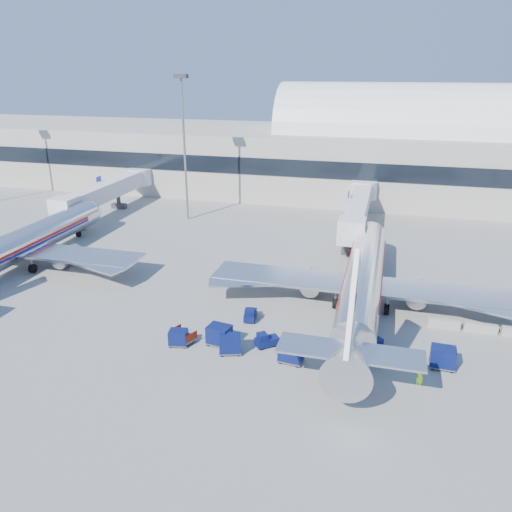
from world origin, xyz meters
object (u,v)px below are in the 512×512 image
(barrier_mid, at_px, (481,328))
(airliner_main, at_px, (363,281))
(tug_right, at_px, (379,349))
(cart_train_b, at_px, (219,335))
(cart_train_a, at_px, (230,344))
(tug_left, at_px, (250,314))
(cart_open_red, at_px, (184,337))
(cart_solo_far, at_px, (443,357))
(barrier_near, at_px, (444,324))
(jetbridge_mid, at_px, (111,189))
(cart_train_c, at_px, (178,337))
(ramp_worker, at_px, (420,377))
(jetbridge_near, at_px, (359,206))
(mast_west, at_px, (183,127))
(tug_lead, at_px, (266,340))
(airliner_mid, at_px, (17,246))
(cart_solo_near, at_px, (291,352))

(barrier_mid, bearing_deg, airliner_main, 167.50)
(tug_right, bearing_deg, cart_train_b, -127.08)
(cart_train_a, relative_size, cart_train_b, 0.98)
(tug_left, distance_m, cart_open_red, 7.30)
(cart_solo_far, bearing_deg, barrier_near, 86.85)
(jetbridge_mid, distance_m, tug_right, 58.60)
(cart_train_c, bearing_deg, tug_right, -1.37)
(tug_right, xyz_separation_m, ramp_worker, (3.26, -3.74, 0.12))
(jetbridge_near, bearing_deg, ramp_worker, -78.78)
(mast_west, distance_m, cart_train_a, 44.63)
(barrier_near, bearing_deg, cart_solo_far, -95.34)
(jetbridge_near, distance_m, tug_lead, 37.10)
(airliner_main, bearing_deg, barrier_near, -17.39)
(tug_right, relative_size, cart_solo_far, 1.12)
(cart_open_red, height_order, ramp_worker, ramp_worker)
(cart_train_a, bearing_deg, tug_lead, 16.46)
(mast_west, height_order, cart_train_a, mast_west)
(tug_right, distance_m, tug_left, 13.00)
(mast_west, xyz_separation_m, cart_train_b, (18.17, -36.58, -13.79))
(tug_lead, height_order, cart_open_red, tug_lead)
(mast_west, bearing_deg, barrier_mid, -34.14)
(mast_west, xyz_separation_m, tug_left, (19.56, -31.34, -14.16))
(airliner_mid, xyz_separation_m, barrier_mid, (53.30, -2.51, -2.48))
(mast_west, bearing_deg, cart_train_c, -68.76)
(jetbridge_near, xyz_separation_m, cart_train_c, (-12.96, -38.46, -3.13))
(cart_train_b, distance_m, cart_open_red, 3.42)
(tug_left, bearing_deg, cart_solo_near, -146.48)
(barrier_mid, relative_size, cart_solo_near, 1.33)
(ramp_worker, bearing_deg, cart_train_b, 32.68)
(tug_lead, bearing_deg, cart_train_b, 153.30)
(jetbridge_near, relative_size, cart_solo_near, 12.21)
(barrier_mid, distance_m, tug_left, 22.00)
(barrier_mid, bearing_deg, jetbridge_near, 115.44)
(barrier_mid, height_order, tug_right, tug_right)
(tug_right, height_order, cart_train_c, cart_train_c)
(tug_lead, relative_size, cart_open_red, 0.91)
(cart_train_b, distance_m, cart_train_c, 3.69)
(mast_west, relative_size, cart_train_a, 9.83)
(mast_west, relative_size, cart_solo_near, 10.03)
(airliner_mid, height_order, tug_lead, airliner_mid)
(barrier_near, bearing_deg, barrier_mid, 0.00)
(cart_solo_near, bearing_deg, cart_train_a, -172.86)
(cart_solo_near, bearing_deg, cart_solo_far, 18.35)
(cart_solo_near, bearing_deg, tug_lead, 152.00)
(mast_west, distance_m, ramp_worker, 54.07)
(jetbridge_near, height_order, ramp_worker, jetbridge_near)
(cart_solo_far, bearing_deg, tug_lead, -175.61)
(cart_train_a, xyz_separation_m, cart_train_c, (-4.90, 0.00, -0.11))
(cart_solo_far, bearing_deg, mast_west, 138.88)
(tug_lead, bearing_deg, barrier_mid, -15.53)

